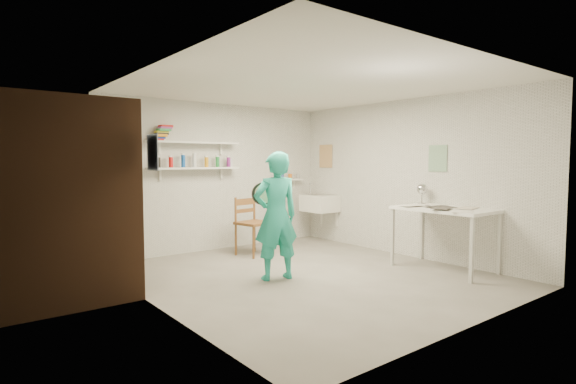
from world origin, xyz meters
TOP-DOWN VIEW (x-y plane):
  - floor at (0.00, 0.00)m, footprint 4.00×4.50m
  - ceiling at (0.00, 0.00)m, footprint 4.00×4.50m
  - wall_back at (0.00, 2.26)m, footprint 4.00×0.02m
  - wall_front at (0.00, -2.26)m, footprint 4.00×0.02m
  - wall_left at (-2.01, 0.00)m, footprint 0.02×4.50m
  - wall_right at (2.01, 0.00)m, footprint 0.02×4.50m
  - doorway_recess at (-1.99, 1.05)m, footprint 0.02×0.90m
  - corridor_box at (-2.70, 1.05)m, footprint 1.40×1.50m
  - door_lintel at (-1.97, 1.05)m, footprint 0.06×1.05m
  - door_jamb_near at (-1.97, 0.55)m, footprint 0.06×0.10m
  - door_jamb_far at (-1.97, 1.55)m, footprint 0.06×0.10m
  - shelf_lower at (-0.50, 2.13)m, footprint 1.50×0.22m
  - shelf_upper at (-0.50, 2.13)m, footprint 1.50×0.22m
  - ledge_shelf at (1.35, 2.17)m, footprint 0.70×0.14m
  - poster_left at (-1.99, 0.05)m, footprint 0.01×0.28m
  - poster_right_a at (1.99, 1.80)m, footprint 0.01×0.34m
  - poster_right_b at (1.99, -0.55)m, footprint 0.01×0.30m
  - belfast_sink at (1.75, 1.70)m, footprint 0.48×0.60m
  - man at (-0.42, 0.11)m, footprint 0.64×0.50m
  - wall_clock at (-0.47, 0.32)m, footprint 0.28×0.10m
  - wooden_chair at (0.17, 1.47)m, footprint 0.55×0.53m
  - work_table at (1.64, -0.90)m, footprint 0.76×1.26m
  - desk_lamp at (1.85, -0.40)m, footprint 0.16×0.16m
  - spray_cans at (-0.50, 2.13)m, footprint 1.26×0.06m
  - book_stack at (-1.03, 2.13)m, footprint 0.32×0.14m
  - ledge_pots at (1.35, 2.17)m, footprint 0.48×0.07m
  - papers at (1.64, -0.90)m, footprint 0.30×0.22m

SIDE VIEW (x-z plane):
  - floor at x=0.00m, z-range -0.02..0.00m
  - work_table at x=1.64m, z-range 0.00..0.84m
  - wooden_chair at x=0.17m, z-range 0.00..1.00m
  - belfast_sink at x=1.75m, z-range 0.55..0.85m
  - man at x=-0.42m, z-range 0.00..1.58m
  - papers at x=1.64m, z-range 0.84..0.87m
  - doorway_recess at x=-1.99m, z-range 0.00..2.00m
  - door_jamb_near at x=-1.97m, z-range 0.00..2.00m
  - door_jamb_far at x=-1.97m, z-range 0.00..2.00m
  - corridor_box at x=-2.70m, z-range 0.00..2.10m
  - wall_clock at x=-0.47m, z-range 0.91..1.19m
  - desk_lamp at x=1.85m, z-range 0.98..1.14m
  - ledge_shelf at x=1.35m, z-range 1.11..1.14m
  - ledge_pots at x=1.35m, z-range 1.14..1.22m
  - wall_back at x=0.00m, z-range 0.00..2.40m
  - wall_front at x=0.00m, z-range 0.00..2.40m
  - wall_left at x=-2.01m, z-range 0.00..2.40m
  - wall_right at x=2.01m, z-range 0.00..2.40m
  - shelf_lower at x=-0.50m, z-range 1.34..1.36m
  - spray_cans at x=-0.50m, z-range 1.36..1.53m
  - poster_right_b at x=1.99m, z-range 1.31..1.69m
  - poster_left at x=-1.99m, z-range 1.37..1.73m
  - poster_right_a at x=1.99m, z-range 1.34..1.76m
  - shelf_upper at x=-0.50m, z-range 1.74..1.76m
  - book_stack at x=-1.03m, z-range 1.77..1.99m
  - door_lintel at x=-1.97m, z-range 2.00..2.10m
  - ceiling at x=0.00m, z-range 2.40..2.42m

